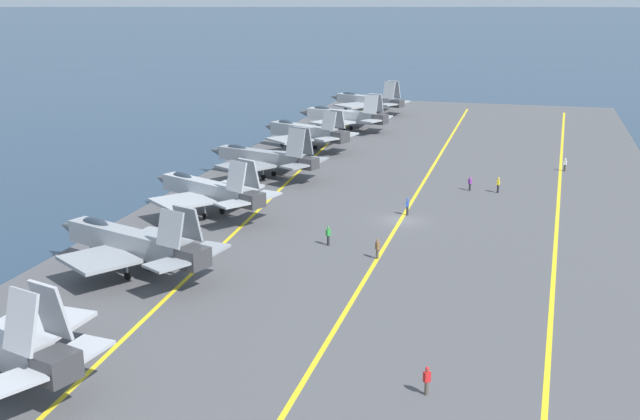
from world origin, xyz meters
The scene contains 18 objects.
ground_plane centered at (0.00, 0.00, 0.00)m, with size 2000.00×2000.00×0.00m, color #23384C.
carrier_deck centered at (0.00, 0.00, 0.20)m, with size 173.65×53.94×0.40m, color #4C4C4F.
deck_stripe_foul_line centered at (0.00, -14.83, 0.40)m, with size 156.29×0.36×0.01m, color yellow.
deck_stripe_centerline centered at (0.00, 0.00, 0.40)m, with size 156.29×0.36×0.01m, color yellow.
deck_stripe_edge_line centered at (0.00, 14.83, 0.40)m, with size 156.29×0.36×0.01m, color yellow.
parked_jet_third centered at (-20.59, 18.46, 3.04)m, with size 12.12×16.50×6.28m.
parked_jet_fourth centered at (-3.13, 19.05, 3.06)m, with size 12.44×15.29×6.39m.
parked_jet_fifth centered at (14.38, 19.09, 2.87)m, with size 12.98×16.01×6.55m.
parked_jet_sixth centered at (31.95, 18.91, 2.98)m, with size 12.37×15.11×6.11m.
parked_jet_seventh centered at (49.14, 17.46, 2.74)m, with size 13.28×16.05×6.17m.
parked_jet_eighth centered at (68.29, 17.46, 2.74)m, with size 14.06×15.91×6.22m.
crew_purple_vest centered at (13.99, -5.61, 1.31)m, with size 0.46×0.44×1.65m.
crew_brown_vest centered at (-12.07, 0.01, 1.36)m, with size 0.46×0.45×1.75m.
crew_green_vest centered at (-9.56, 4.95, 1.38)m, with size 0.46×0.44×1.78m.
crew_yellow_vest centered at (13.78, -8.74, 1.37)m, with size 0.43×0.35×1.77m.
crew_white_vest centered at (27.19, -16.29, 1.30)m, with size 0.34×0.43×1.63m.
crew_blue_vest centered at (2.01, -0.35, 1.39)m, with size 0.40×0.29×1.80m.
crew_red_vest centered at (-34.55, -7.14, 1.35)m, with size 0.45×0.46×1.73m.
Camera 1 is at (-75.49, -11.79, 22.53)m, focal length 45.00 mm.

